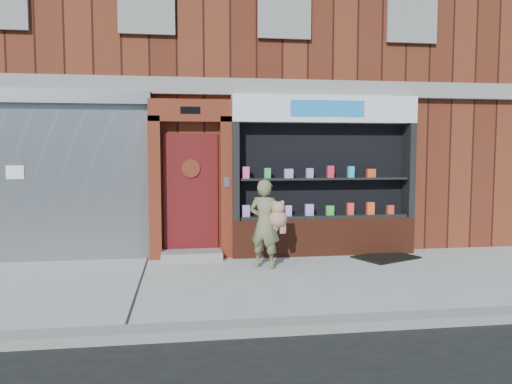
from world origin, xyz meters
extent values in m
plane|color=#9E9E99|center=(0.00, 0.00, 0.00)|extent=(80.00, 80.00, 0.00)
cube|color=gray|center=(0.00, -2.15, 0.06)|extent=(60.00, 0.30, 0.12)
cube|color=#4F1E12|center=(0.00, 6.00, 4.00)|extent=(12.00, 8.00, 8.00)
cube|color=gray|center=(0.00, 1.92, 3.15)|extent=(12.00, 0.16, 0.30)
cube|color=black|center=(3.50, 1.97, 4.80)|extent=(0.90, 0.06, 1.40)
cube|color=gray|center=(3.50, 1.93, 4.80)|extent=(1.00, 0.06, 1.50)
cube|color=gray|center=(-3.00, 1.94, 1.40)|extent=(3.00, 0.10, 2.80)
cube|color=slate|center=(-3.00, 1.88, 2.92)|extent=(3.10, 0.30, 0.24)
cube|color=white|center=(-3.80, 1.88, 1.60)|extent=(0.30, 0.01, 0.24)
cube|color=#561C0E|center=(-1.40, 1.86, 1.30)|extent=(0.22, 0.28, 2.60)
cube|color=#561C0E|center=(-0.10, 1.86, 1.30)|extent=(0.22, 0.28, 2.60)
cube|color=#561C0E|center=(-0.75, 1.86, 2.70)|extent=(1.50, 0.28, 0.40)
cube|color=black|center=(-0.75, 1.71, 2.70)|extent=(0.35, 0.01, 0.12)
cube|color=#530F10|center=(-0.75, 1.97, 1.20)|extent=(1.00, 0.06, 2.20)
cylinder|color=black|center=(-0.75, 1.93, 1.65)|extent=(0.28, 0.02, 0.28)
cylinder|color=#561C0E|center=(-0.75, 1.92, 1.65)|extent=(0.34, 0.02, 0.34)
cube|color=gray|center=(-0.75, 1.70, 0.07)|extent=(1.10, 0.55, 0.15)
cube|color=slate|center=(-0.10, 1.71, 1.40)|extent=(0.10, 0.02, 0.18)
cube|color=#5C2415|center=(1.75, 1.80, 0.35)|extent=(3.50, 0.40, 0.70)
cube|color=black|center=(0.06, 1.80, 1.60)|extent=(0.12, 0.40, 1.80)
cube|color=black|center=(3.44, 1.80, 1.60)|extent=(0.12, 0.40, 1.80)
cube|color=black|center=(1.75, 1.99, 1.60)|extent=(3.30, 0.03, 1.80)
cube|color=black|center=(1.75, 1.80, 0.73)|extent=(3.20, 0.36, 0.06)
cube|color=black|center=(1.75, 1.80, 1.45)|extent=(3.20, 0.36, 0.04)
cube|color=white|center=(1.75, 1.80, 2.75)|extent=(3.50, 0.40, 0.50)
cube|color=#1974BD|center=(1.75, 1.59, 2.75)|extent=(1.40, 0.01, 0.30)
cube|color=#AD77D6|center=(0.25, 1.72, 0.87)|extent=(0.14, 0.09, 0.21)
cube|color=orange|center=(0.65, 1.72, 0.87)|extent=(0.14, 0.09, 0.22)
cube|color=#D28BFA|center=(1.05, 1.72, 0.86)|extent=(0.11, 0.09, 0.20)
cube|color=#A280E7|center=(1.45, 1.72, 0.87)|extent=(0.15, 0.09, 0.22)
cube|color=green|center=(1.85, 1.72, 0.85)|extent=(0.14, 0.09, 0.18)
cube|color=#E04227|center=(2.25, 1.72, 0.87)|extent=(0.12, 0.09, 0.23)
cube|color=#FF541A|center=(2.65, 1.72, 0.88)|extent=(0.14, 0.09, 0.23)
cube|color=red|center=(3.05, 1.72, 0.84)|extent=(0.13, 0.09, 0.17)
cube|color=#F4518E|center=(0.25, 1.72, 1.58)|extent=(0.12, 0.09, 0.21)
cube|color=green|center=(0.65, 1.72, 1.56)|extent=(0.11, 0.09, 0.19)
cube|color=#B67DE1|center=(1.05, 1.72, 1.56)|extent=(0.16, 0.09, 0.17)
cube|color=#9D7CDF|center=(1.45, 1.72, 1.56)|extent=(0.13, 0.09, 0.18)
cube|color=red|center=(1.85, 1.72, 1.58)|extent=(0.12, 0.09, 0.23)
cube|color=#29A8CF|center=(2.25, 1.72, 1.58)|extent=(0.12, 0.09, 0.21)
cube|color=#E04917|center=(2.65, 1.72, 1.55)|extent=(0.16, 0.09, 0.16)
imported|color=#6B6C47|center=(0.46, 0.87, 0.75)|extent=(0.65, 0.60, 1.50)
sphere|color=#AF7057|center=(0.68, 0.82, 0.84)|extent=(0.31, 0.31, 0.31)
sphere|color=#AF7057|center=(0.68, 0.77, 1.03)|extent=(0.21, 0.21, 0.21)
sphere|color=#AF7057|center=(0.62, 0.77, 1.11)|extent=(0.07, 0.07, 0.07)
sphere|color=#AF7057|center=(0.74, 0.77, 1.11)|extent=(0.07, 0.07, 0.07)
cylinder|color=#AF7057|center=(0.58, 0.82, 0.69)|extent=(0.07, 0.07, 0.19)
cylinder|color=#AF7057|center=(0.78, 0.82, 0.69)|extent=(0.07, 0.07, 0.19)
cylinder|color=#AF7057|center=(0.62, 0.80, 0.69)|extent=(0.07, 0.07, 0.19)
cylinder|color=#AF7057|center=(0.74, 0.80, 0.69)|extent=(0.07, 0.07, 0.19)
cube|color=black|center=(2.80, 1.29, 0.01)|extent=(1.30, 1.13, 0.03)
camera|label=1|loc=(-0.88, -7.34, 1.97)|focal=35.00mm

